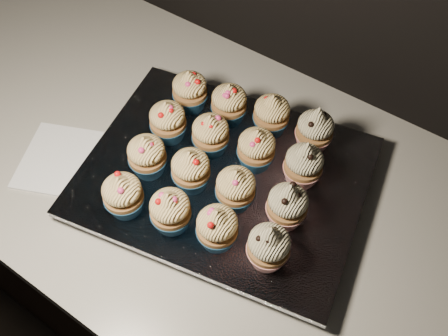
% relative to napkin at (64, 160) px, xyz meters
% --- Properties ---
extents(cabinet, '(2.40, 0.60, 0.86)m').
position_rel_napkin_xyz_m(cabinet, '(0.10, 0.13, -0.47)').
color(cabinet, black).
rests_on(cabinet, ground).
extents(worktop, '(2.44, 0.64, 0.04)m').
position_rel_napkin_xyz_m(worktop, '(0.10, 0.13, -0.02)').
color(worktop, beige).
rests_on(worktop, cabinet).
extents(napkin, '(0.19, 0.19, 0.00)m').
position_rel_napkin_xyz_m(napkin, '(0.00, 0.00, 0.00)').
color(napkin, white).
rests_on(napkin, worktop).
extents(baking_tray, '(0.47, 0.39, 0.02)m').
position_rel_napkin_xyz_m(baking_tray, '(0.26, 0.12, 0.01)').
color(baking_tray, black).
rests_on(baking_tray, worktop).
extents(foil_lining, '(0.51, 0.44, 0.01)m').
position_rel_napkin_xyz_m(foil_lining, '(0.26, 0.12, 0.03)').
color(foil_lining, silver).
rests_on(foil_lining, baking_tray).
extents(cupcake_0, '(0.06, 0.06, 0.08)m').
position_rel_napkin_xyz_m(cupcake_0, '(0.17, -0.02, 0.07)').
color(cupcake_0, navy).
rests_on(cupcake_0, foil_lining).
extents(cupcake_1, '(0.06, 0.06, 0.08)m').
position_rel_napkin_xyz_m(cupcake_1, '(0.25, -0.00, 0.07)').
color(cupcake_1, navy).
rests_on(cupcake_1, foil_lining).
extents(cupcake_2, '(0.06, 0.06, 0.08)m').
position_rel_napkin_xyz_m(cupcake_2, '(0.32, 0.01, 0.07)').
color(cupcake_2, navy).
rests_on(cupcake_2, foil_lining).
extents(cupcake_3, '(0.06, 0.06, 0.10)m').
position_rel_napkin_xyz_m(cupcake_3, '(0.40, 0.03, 0.07)').
color(cupcake_3, '#A71A17').
rests_on(cupcake_3, foil_lining).
extents(cupcake_4, '(0.06, 0.06, 0.08)m').
position_rel_napkin_xyz_m(cupcake_4, '(0.15, 0.06, 0.07)').
color(cupcake_4, navy).
rests_on(cupcake_4, foil_lining).
extents(cupcake_5, '(0.06, 0.06, 0.08)m').
position_rel_napkin_xyz_m(cupcake_5, '(0.23, 0.07, 0.07)').
color(cupcake_5, navy).
rests_on(cupcake_5, foil_lining).
extents(cupcake_6, '(0.06, 0.06, 0.08)m').
position_rel_napkin_xyz_m(cupcake_6, '(0.31, 0.08, 0.07)').
color(cupcake_6, navy).
rests_on(cupcake_6, foil_lining).
extents(cupcake_7, '(0.06, 0.06, 0.10)m').
position_rel_napkin_xyz_m(cupcake_7, '(0.39, 0.10, 0.07)').
color(cupcake_7, '#A71A17').
rests_on(cupcake_7, foil_lining).
extents(cupcake_8, '(0.06, 0.06, 0.08)m').
position_rel_napkin_xyz_m(cupcake_8, '(0.14, 0.13, 0.07)').
color(cupcake_8, navy).
rests_on(cupcake_8, foil_lining).
extents(cupcake_9, '(0.06, 0.06, 0.08)m').
position_rel_napkin_xyz_m(cupcake_9, '(0.21, 0.15, 0.07)').
color(cupcake_9, navy).
rests_on(cupcake_9, foil_lining).
extents(cupcake_10, '(0.06, 0.06, 0.08)m').
position_rel_napkin_xyz_m(cupcake_10, '(0.29, 0.17, 0.07)').
color(cupcake_10, navy).
rests_on(cupcake_10, foil_lining).
extents(cupcake_11, '(0.06, 0.06, 0.10)m').
position_rel_napkin_xyz_m(cupcake_11, '(0.37, 0.18, 0.07)').
color(cupcake_11, '#A71A17').
rests_on(cupcake_11, foil_lining).
extents(cupcake_12, '(0.06, 0.06, 0.08)m').
position_rel_napkin_xyz_m(cupcake_12, '(0.13, 0.21, 0.07)').
color(cupcake_12, navy).
rests_on(cupcake_12, foil_lining).
extents(cupcake_13, '(0.06, 0.06, 0.08)m').
position_rel_napkin_xyz_m(cupcake_13, '(0.20, 0.22, 0.07)').
color(cupcake_13, navy).
rests_on(cupcake_13, foil_lining).
extents(cupcake_14, '(0.06, 0.06, 0.08)m').
position_rel_napkin_xyz_m(cupcake_14, '(0.27, 0.24, 0.07)').
color(cupcake_14, navy).
rests_on(cupcake_14, foil_lining).
extents(cupcake_15, '(0.06, 0.06, 0.10)m').
position_rel_napkin_xyz_m(cupcake_15, '(0.35, 0.25, 0.07)').
color(cupcake_15, '#A71A17').
rests_on(cupcake_15, foil_lining).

